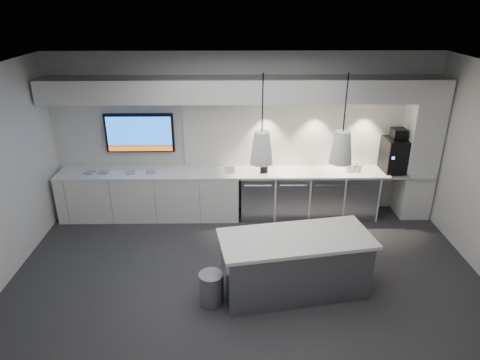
{
  "coord_description": "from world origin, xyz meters",
  "views": [
    {
      "loc": [
        -0.18,
        -5.08,
        3.86
      ],
      "look_at": [
        -0.09,
        1.1,
        1.19
      ],
      "focal_mm": 32.0,
      "sensor_mm": 36.0,
      "label": 1
    }
  ],
  "objects_px": {
    "island": "(295,264)",
    "coffee_machine": "(396,153)",
    "wall_tv": "(140,133)",
    "bin": "(211,289)"
  },
  "relations": [
    {
      "from": "island",
      "to": "coffee_machine",
      "type": "height_order",
      "value": "coffee_machine"
    },
    {
      "from": "island",
      "to": "coffee_machine",
      "type": "relative_size",
      "value": 2.74
    },
    {
      "from": "bin",
      "to": "coffee_machine",
      "type": "height_order",
      "value": "coffee_machine"
    },
    {
      "from": "wall_tv",
      "to": "bin",
      "type": "distance_m",
      "value": 3.42
    },
    {
      "from": "wall_tv",
      "to": "coffee_machine",
      "type": "xyz_separation_m",
      "value": [
        4.67,
        -0.25,
        -0.33
      ]
    },
    {
      "from": "wall_tv",
      "to": "coffee_machine",
      "type": "height_order",
      "value": "wall_tv"
    },
    {
      "from": "island",
      "to": "bin",
      "type": "bearing_deg",
      "value": -177.33
    },
    {
      "from": "coffee_machine",
      "to": "wall_tv",
      "type": "bearing_deg",
      "value": 174.2
    },
    {
      "from": "island",
      "to": "coffee_machine",
      "type": "bearing_deg",
      "value": 37.74
    },
    {
      "from": "wall_tv",
      "to": "island",
      "type": "distance_m",
      "value": 3.79
    }
  ]
}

